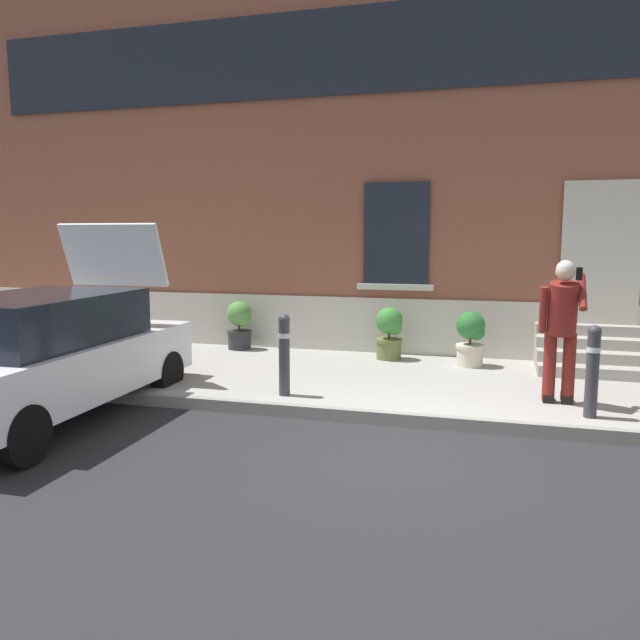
{
  "coord_description": "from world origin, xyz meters",
  "views": [
    {
      "loc": [
        0.85,
        -6.06,
        2.18
      ],
      "look_at": [
        -1.3,
        1.6,
        1.1
      ],
      "focal_mm": 35.29,
      "sensor_mm": 36.0,
      "label": 1
    }
  ],
  "objects_px": {
    "bollard_far_left": "(284,352)",
    "person_on_phone": "(562,322)",
    "bollard_near_person": "(593,368)",
    "planter_cream": "(471,337)",
    "planter_charcoal": "(240,324)",
    "planter_olive": "(389,332)",
    "hatchback_car_white": "(46,353)"
  },
  "relations": [
    {
      "from": "hatchback_car_white",
      "to": "person_on_phone",
      "type": "height_order",
      "value": "hatchback_car_white"
    },
    {
      "from": "person_on_phone",
      "to": "planter_olive",
      "type": "xyz_separation_m",
      "value": [
        -2.42,
        2.19,
        -0.54
      ]
    },
    {
      "from": "person_on_phone",
      "to": "hatchback_car_white",
      "type": "bearing_deg",
      "value": -159.57
    },
    {
      "from": "person_on_phone",
      "to": "planter_cream",
      "type": "distance_m",
      "value": 2.35
    },
    {
      "from": "person_on_phone",
      "to": "planter_olive",
      "type": "relative_size",
      "value": 2.02
    },
    {
      "from": "person_on_phone",
      "to": "planter_charcoal",
      "type": "xyz_separation_m",
      "value": [
        -5.15,
        2.38,
        -0.54
      ]
    },
    {
      "from": "hatchback_car_white",
      "to": "planter_charcoal",
      "type": "relative_size",
      "value": 4.76
    },
    {
      "from": "planter_charcoal",
      "to": "planter_olive",
      "type": "distance_m",
      "value": 2.73
    },
    {
      "from": "hatchback_car_white",
      "to": "planter_cream",
      "type": "relative_size",
      "value": 4.76
    },
    {
      "from": "planter_charcoal",
      "to": "person_on_phone",
      "type": "bearing_deg",
      "value": -24.81
    },
    {
      "from": "hatchback_car_white",
      "to": "planter_charcoal",
      "type": "height_order",
      "value": "hatchback_car_white"
    },
    {
      "from": "planter_charcoal",
      "to": "planter_olive",
      "type": "bearing_deg",
      "value": -3.94
    },
    {
      "from": "bollard_far_left",
      "to": "planter_cream",
      "type": "height_order",
      "value": "bollard_far_left"
    },
    {
      "from": "bollard_far_left",
      "to": "hatchback_car_white",
      "type": "bearing_deg",
      "value": -153.07
    },
    {
      "from": "bollard_near_person",
      "to": "planter_olive",
      "type": "height_order",
      "value": "bollard_near_person"
    },
    {
      "from": "bollard_near_person",
      "to": "person_on_phone",
      "type": "distance_m",
      "value": 0.72
    },
    {
      "from": "bollard_near_person",
      "to": "planter_charcoal",
      "type": "height_order",
      "value": "bollard_near_person"
    },
    {
      "from": "planter_charcoal",
      "to": "bollard_near_person",
      "type": "bearing_deg",
      "value": -27.81
    },
    {
      "from": "planter_olive",
      "to": "planter_cream",
      "type": "xyz_separation_m",
      "value": [
        1.3,
        -0.19,
        0.0
      ]
    },
    {
      "from": "planter_cream",
      "to": "planter_charcoal",
      "type": "bearing_deg",
      "value": 174.58
    },
    {
      "from": "planter_cream",
      "to": "planter_olive",
      "type": "bearing_deg",
      "value": 171.51
    },
    {
      "from": "bollard_near_person",
      "to": "planter_cream",
      "type": "height_order",
      "value": "bollard_near_person"
    },
    {
      "from": "planter_charcoal",
      "to": "planter_olive",
      "type": "relative_size",
      "value": 1.0
    },
    {
      "from": "planter_charcoal",
      "to": "bollard_far_left",
      "type": "bearing_deg",
      "value": -57.53
    },
    {
      "from": "planter_charcoal",
      "to": "planter_cream",
      "type": "distance_m",
      "value": 4.05
    },
    {
      "from": "bollard_far_left",
      "to": "person_on_phone",
      "type": "distance_m",
      "value": 3.38
    },
    {
      "from": "person_on_phone",
      "to": "planter_cream",
      "type": "bearing_deg",
      "value": 122.76
    },
    {
      "from": "bollard_near_person",
      "to": "planter_cream",
      "type": "distance_m",
      "value": 2.87
    },
    {
      "from": "bollard_far_left",
      "to": "bollard_near_person",
      "type": "bearing_deg",
      "value": 0.0
    },
    {
      "from": "hatchback_car_white",
      "to": "bollard_near_person",
      "type": "height_order",
      "value": "hatchback_car_white"
    },
    {
      "from": "bollard_far_left",
      "to": "planter_charcoal",
      "type": "distance_m",
      "value": 3.41
    },
    {
      "from": "planter_olive",
      "to": "hatchback_car_white",
      "type": "bearing_deg",
      "value": -130.78
    }
  ]
}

